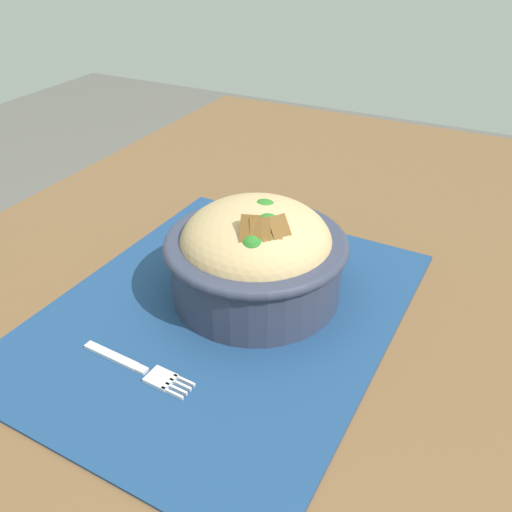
{
  "coord_description": "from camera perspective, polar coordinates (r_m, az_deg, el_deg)",
  "views": [
    {
      "loc": [
        0.42,
        0.24,
        1.12
      ],
      "look_at": [
        -0.02,
        0.02,
        0.8
      ],
      "focal_mm": 37.85,
      "sensor_mm": 36.0,
      "label": 1
    }
  ],
  "objects": [
    {
      "name": "table",
      "position": [
        0.66,
        -2.15,
        -8.98
      ],
      "size": [
        1.38,
        0.82,
        0.75
      ],
      "color": "brown",
      "rests_on": "ground_plane"
    },
    {
      "name": "placemat",
      "position": [
        0.6,
        -3.89,
        -5.76
      ],
      "size": [
        0.45,
        0.37,
        0.0
      ],
      "primitive_type": "cube",
      "rotation": [
        0.0,
        0.0,
        -0.03
      ],
      "color": "navy",
      "rests_on": "table"
    },
    {
      "name": "fork",
      "position": [
        0.54,
        -12.09,
        -11.62
      ],
      "size": [
        0.02,
        0.13,
        0.0
      ],
      "color": "silver",
      "rests_on": "placemat"
    },
    {
      "name": "bowl",
      "position": [
        0.59,
        0.02,
        0.3
      ],
      "size": [
        0.2,
        0.2,
        0.12
      ],
      "color": "#2D3347",
      "rests_on": "placemat"
    }
  ]
}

